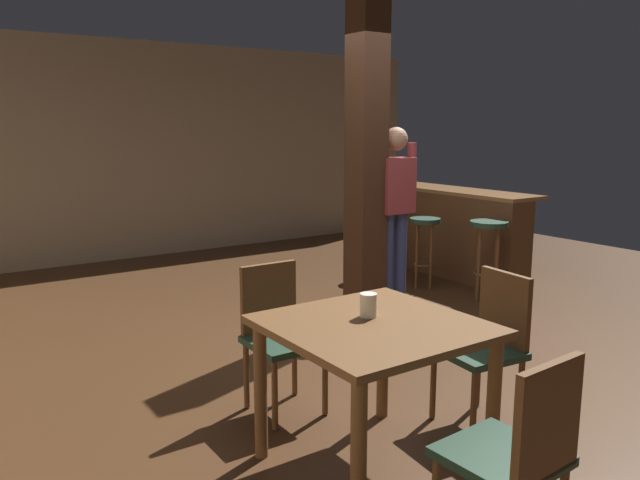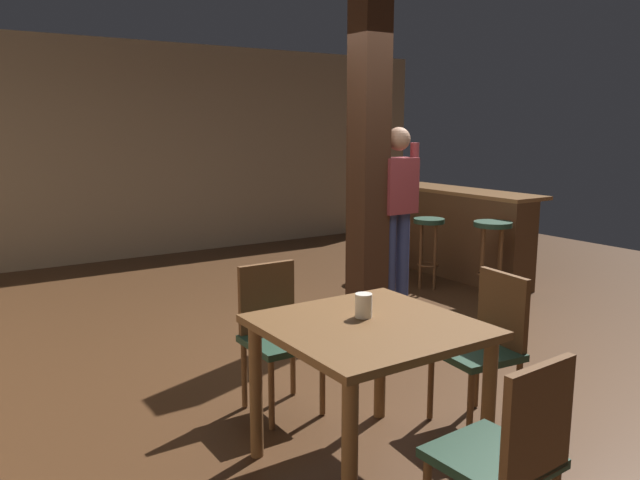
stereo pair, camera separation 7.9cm
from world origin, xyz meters
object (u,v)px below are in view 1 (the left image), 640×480
Objects in this scene: chair_south at (518,451)px; bar_counter at (451,232)px; napkin_cup at (368,305)px; chair_north at (278,330)px; bar_stool_near at (488,241)px; standing_person at (395,207)px; bar_stool_mid at (425,236)px; chair_east at (488,340)px; bar_stool_far at (384,227)px; dining_table at (374,347)px.

chair_south is 0.44× the size of bar_counter.
chair_north is at bearing 95.46° from napkin_cup.
chair_south is 1.04m from napkin_cup.
napkin_cup reaches higher than bar_stool_near.
napkin_cup is 4.29m from bar_counter.
standing_person reaches higher than bar_stool_mid.
napkin_cup is (0.05, 0.99, 0.33)m from chair_south.
chair_south is (-0.89, -0.91, 0.00)m from chair_east.
chair_south is at bearing -124.11° from bar_stool_far.
bar_counter is 1.06m from bar_stool_near.
chair_south and napkin_cup have the same top height.
bar_stool_near is 1.05× the size of bar_stool_far.
bar_stool_far is (2.70, 3.08, -0.27)m from napkin_cup.
bar_counter is at bearing 26.51° from standing_person.
standing_person reaches higher than chair_north.
chair_south reaches higher than bar_stool_far.
dining_table reaches higher than bar_stool_far.
bar_stool_far is at bearing 59.39° from chair_east.
bar_stool_far is at bearing 39.63° from chair_north.
chair_south is 1.11× the size of bar_stool_near.
chair_south is at bearing -133.14° from bar_counter.
bar_stool_mid is at bearing 104.34° from bar_stool_near.
dining_table is at bearing -87.42° from chair_north.
bar_stool_mid is (2.79, 1.63, 0.05)m from chair_north.
chair_south is 4.38m from bar_stool_mid.
dining_table is 1.28× the size of bar_stool_far.
bar_counter is at bearing 28.62° from chair_north.
chair_north is 1.00× the size of chair_east.
napkin_cup is at bearing -133.96° from standing_person.
bar_stool_far is at bearing 48.70° from napkin_cup.
chair_east is 3.71m from bar_counter.
chair_east is at bearing -116.50° from standing_person.
standing_person is at bearing -153.49° from bar_counter.
bar_counter is at bearing 38.93° from dining_table.
chair_east is 1.17× the size of bar_stool_far.
chair_north is at bearing 136.89° from chair_east.
bar_counter is 0.78m from bar_stool_far.
bar_stool_far is (1.87, 3.15, 0.06)m from chair_east.
chair_east is at bearing 45.74° from chair_south.
dining_table is at bearing 89.12° from chair_south.
chair_east is 0.52× the size of standing_person.
chair_north reaches higher than dining_table.
chair_south is at bearing -134.26° from chair_east.
napkin_cup is at bearing 87.15° from chair_south.
napkin_cup is 0.06× the size of bar_counter.
chair_east reaches higher than dining_table.
bar_stool_mid is 1.00× the size of bar_stool_far.
bar_stool_mid is (0.90, 0.53, -0.44)m from standing_person.
chair_south is at bearing -137.63° from bar_stool_near.
chair_north is 3.61m from bar_stool_far.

